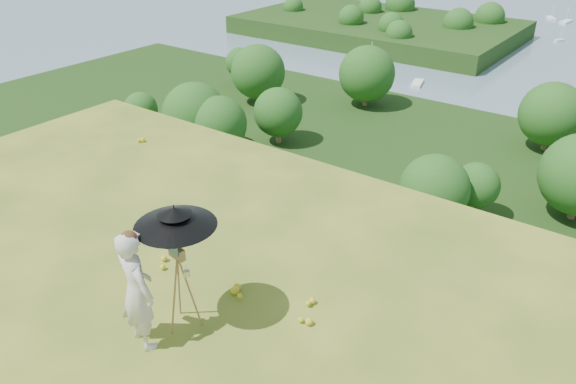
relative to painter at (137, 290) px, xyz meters
The scene contains 9 objects.
ground 1.97m from the painter, 157.59° to the right, with size 14.00×14.00×0.00m, color #50691E.
forest_slope 45.55m from the painter, 92.70° to the left, with size 140.00×56.00×22.00m, color #15360E.
peninsula 174.88m from the painter, 116.40° to the left, with size 90.00×60.00×12.00m, color #15360E, non-canonical shape.
slope_trees 37.87m from the painter, 92.70° to the left, with size 110.00×50.00×6.00m, color #1F5419, non-canonical shape.
wildflowers 1.87m from the painter, 165.54° to the right, with size 10.00×10.50×0.12m, color gold, non-canonical shape.
painter is the anchor object (origin of this frame).
field_easel 0.64m from the painter, 72.06° to the left, with size 0.55×0.55×1.44m, color #9D6942, non-canonical shape.
sun_umbrella 0.94m from the painter, 72.58° to the left, with size 1.10×1.10×0.78m, color black, non-canonical shape.
painter_cap 0.84m from the painter, ahead, with size 0.22×0.26×0.10m, color #D0727B, non-canonical shape.
Camera 1 is at (6.69, -2.88, 5.52)m, focal length 35.00 mm.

